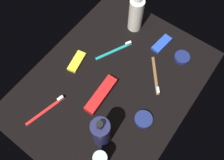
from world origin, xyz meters
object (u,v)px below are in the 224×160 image
object	(u,v)px
toothpaste_box_red	(101,95)
cream_tin_left	(143,119)
lotion_bottle	(101,133)
snack_bar_yellow	(77,62)
deodorant_stick	(101,160)
snack_bar_blue	(162,44)
bodywash_bottle	(136,14)
toothbrush_brown	(156,77)
toothbrush_teal	(116,50)
toothbrush_red	(48,109)
cream_tin_right	(182,57)

from	to	relation	value
toothpaste_box_red	cream_tin_left	size ratio (longest dim) A/B	2.49
lotion_bottle	snack_bar_yellow	size ratio (longest dim) A/B	2.05
deodorant_stick	snack_bar_blue	size ratio (longest dim) A/B	0.93
bodywash_bottle	snack_bar_yellow	distance (cm)	33.59
toothpaste_box_red	toothbrush_brown	bearing A→B (deg)	143.85
toothbrush_brown	toothbrush_teal	bearing A→B (deg)	-92.93
toothbrush_teal	snack_bar_blue	size ratio (longest dim) A/B	1.61
lotion_bottle	toothbrush_red	distance (cm)	26.51
toothbrush_red	toothpaste_box_red	xyz separation A→B (cm)	(-17.20, 13.96, 0.99)
bodywash_bottle	snack_bar_yellow	world-z (taller)	bodywash_bottle
snack_bar_yellow	snack_bar_blue	world-z (taller)	same
toothpaste_box_red	snack_bar_blue	world-z (taller)	toothpaste_box_red
bodywash_bottle	cream_tin_left	bearing A→B (deg)	38.59
cream_tin_right	bodywash_bottle	bearing A→B (deg)	-94.33
deodorant_stick	toothbrush_teal	distance (cm)	48.35
toothbrush_red	snack_bar_yellow	size ratio (longest dim) A/B	1.71
snack_bar_yellow	toothbrush_teal	bearing A→B (deg)	134.44
deodorant_stick	cream_tin_right	distance (cm)	56.03
bodywash_bottle	snack_bar_blue	world-z (taller)	bodywash_bottle
toothbrush_teal	toothpaste_box_red	distance (cm)	23.19
snack_bar_yellow	toothbrush_brown	bearing A→B (deg)	101.91
lotion_bottle	toothbrush_teal	bearing A→B (deg)	-151.30
deodorant_stick	snack_bar_yellow	bearing A→B (deg)	-128.01
bodywash_bottle	toothbrush_red	xyz separation A→B (cm)	(54.82, -4.63, -7.99)
toothpaste_box_red	cream_tin_right	distance (cm)	39.65
toothbrush_brown	deodorant_stick	bearing A→B (deg)	3.00
snack_bar_yellow	lotion_bottle	bearing A→B (deg)	43.88
toothbrush_teal	bodywash_bottle	bearing A→B (deg)	-176.88
snack_bar_yellow	cream_tin_right	xyz separation A→B (cm)	(-29.30, 36.02, 0.12)
lotion_bottle	cream_tin_left	world-z (taller)	lotion_bottle
bodywash_bottle	toothpaste_box_red	world-z (taller)	bodywash_bottle
lotion_bottle	snack_bar_yellow	world-z (taller)	lotion_bottle
deodorant_stick	cream_tin_right	bearing A→B (deg)	177.90
toothbrush_brown	snack_bar_yellow	bearing A→B (deg)	-66.01
toothbrush_brown	snack_bar_blue	xyz separation A→B (cm)	(-16.05, -6.81, 0.14)
bodywash_bottle	toothpaste_box_red	xyz separation A→B (cm)	(37.62, 9.32, -7.00)
toothbrush_red	snack_bar_blue	distance (cm)	57.47
lotion_bottle	cream_tin_right	distance (cm)	50.29
toothbrush_teal	cream_tin_right	size ratio (longest dim) A/B	2.45
toothpaste_box_red	snack_bar_yellow	size ratio (longest dim) A/B	1.69
deodorant_stick	toothbrush_brown	distance (cm)	40.99
toothbrush_red	cream_tin_right	size ratio (longest dim) A/B	2.61
deodorant_stick	toothbrush_red	bearing A→B (deg)	-95.94
cream_tin_right	toothbrush_teal	bearing A→B (deg)	-61.59
snack_bar_yellow	cream_tin_right	world-z (taller)	cream_tin_right
toothbrush_teal	snack_bar_blue	world-z (taller)	toothbrush_teal
bodywash_bottle	toothpaste_box_red	size ratio (longest dim) A/B	1.07
cream_tin_right	toothbrush_red	bearing A→B (deg)	-30.76
toothbrush_red	toothbrush_teal	bearing A→B (deg)	171.92
lotion_bottle	deodorant_stick	xyz separation A→B (cm)	(6.76, 4.66, -4.62)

